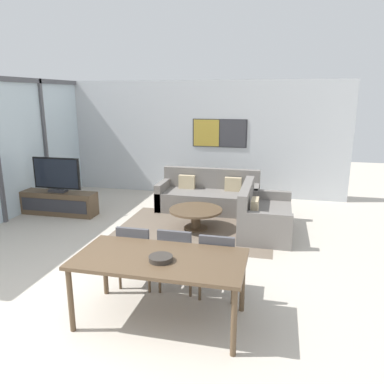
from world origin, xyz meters
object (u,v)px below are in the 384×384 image
at_px(sofa_main, 209,197).
at_px(dining_chair_right, 218,261).
at_px(dining_table, 160,263).
at_px(fruit_bowl, 161,258).
at_px(tv_console, 59,203).
at_px(television, 57,175).
at_px(coffee_table, 196,214).
at_px(dining_chair_left, 137,252).
at_px(dining_chair_centre, 177,255).
at_px(sofa_side, 261,217).

relative_size(sofa_main, dining_chair_right, 2.53).
xyz_separation_m(sofa_main, dining_table, (0.27, -4.27, 0.41)).
relative_size(dining_table, fruit_bowl, 7.17).
bearing_deg(tv_console, television, 90.00).
distance_m(sofa_main, fruit_bowl, 4.39).
height_order(coffee_table, dining_chair_left, dining_chair_left).
height_order(tv_console, fruit_bowl, fruit_bowl).
distance_m(dining_chair_left, fruit_bowl, 1.00).
relative_size(coffee_table, dining_table, 0.54).
bearing_deg(tv_console, dining_chair_centre, -37.34).
xyz_separation_m(dining_chair_centre, fruit_bowl, (0.04, -0.78, 0.31)).
height_order(sofa_side, dining_chair_left, sofa_side).
xyz_separation_m(dining_chair_left, fruit_bowl, (0.57, -0.76, 0.31)).
bearing_deg(dining_chair_left, coffee_table, 83.62).
relative_size(television, coffee_table, 1.05).
xyz_separation_m(dining_chair_centre, dining_chair_right, (0.53, -0.05, 0.00)).
distance_m(dining_chair_right, fruit_bowl, 0.93).
bearing_deg(sofa_side, coffee_table, 96.22).
distance_m(tv_console, dining_chair_right, 4.59).
xyz_separation_m(sofa_main, dining_chair_right, (0.81, -3.63, 0.20)).
bearing_deg(sofa_main, fruit_bowl, -85.88).
xyz_separation_m(television, fruit_bowl, (3.32, -3.28, -0.05)).
relative_size(tv_console, coffee_table, 1.62).
bearing_deg(dining_chair_right, fruit_bowl, -124.12).
xyz_separation_m(sofa_side, coffee_table, (-1.20, -0.13, 0.02)).
xyz_separation_m(tv_console, sofa_side, (4.20, -0.09, 0.04)).
relative_size(tv_console, dining_chair_right, 1.89).
bearing_deg(sofa_main, dining_chair_right, -77.47).
height_order(sofa_main, sofa_side, same).
bearing_deg(dining_chair_centre, dining_chair_left, -177.49).
relative_size(dining_table, dining_chair_left, 2.15).
relative_size(sofa_side, dining_table, 0.89).
xyz_separation_m(tv_console, dining_table, (3.28, -3.20, 0.45)).
relative_size(dining_chair_centre, dining_chair_right, 1.00).
height_order(tv_console, dining_chair_right, dining_chair_right).
height_order(tv_console, dining_chair_left, dining_chair_left).
bearing_deg(dining_table, sofa_main, 93.68).
distance_m(coffee_table, dining_chair_left, 2.33).
bearing_deg(dining_chair_centre, coffee_table, 96.85).
distance_m(television, dining_chair_centre, 4.14).
distance_m(television, sofa_side, 4.24).
xyz_separation_m(sofa_main, dining_chair_centre, (0.27, -3.57, 0.20)).
relative_size(television, sofa_main, 0.48).
bearing_deg(sofa_side, sofa_main, 46.03).
bearing_deg(dining_table, dining_chair_centre, 90.00).
xyz_separation_m(tv_console, fruit_bowl, (3.32, -3.28, 0.55)).
bearing_deg(dining_chair_centre, television, 142.65).
bearing_deg(sofa_main, dining_chair_left, -94.10).
distance_m(dining_table, dining_chair_left, 0.88).
height_order(dining_table, dining_chair_left, dining_chair_left).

